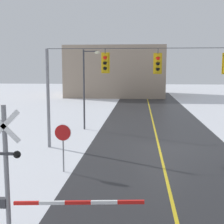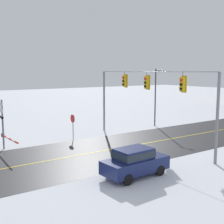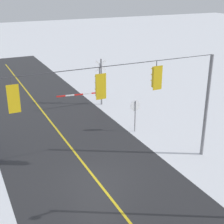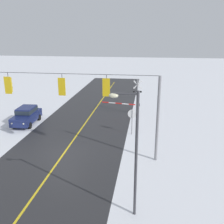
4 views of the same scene
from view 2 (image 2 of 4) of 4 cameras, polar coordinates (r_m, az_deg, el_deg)
ground_plane at (r=26.11m, az=6.83°, el=-5.99°), size 160.00×160.00×0.00m
road_asphalt at (r=30.29m, az=15.46°, el=-4.27°), size 9.00×80.00×0.01m
lane_centre_line at (r=30.29m, az=15.47°, el=-4.26°), size 0.14×72.00×0.01m
signal_span at (r=25.39m, az=7.03°, el=3.34°), size 14.20×0.47×6.22m
stop_sign at (r=27.21m, az=-7.61°, el=-1.75°), size 0.80×0.09×2.35m
railroad_crossing at (r=24.88m, az=-20.20°, el=-2.48°), size 4.49×0.31×4.00m
parked_car_navy at (r=17.80m, az=4.41°, el=-9.43°), size 1.97×4.27×1.74m
streetlamp_near at (r=33.70m, az=8.63°, el=3.86°), size 1.39×0.28×6.50m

